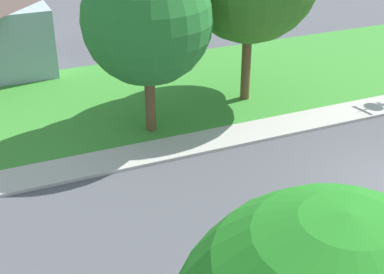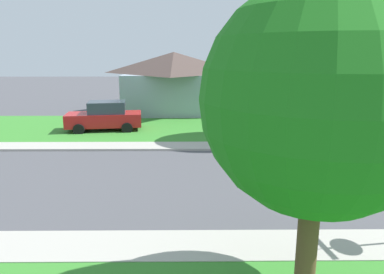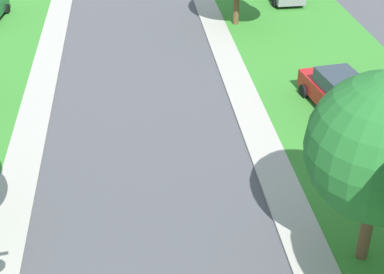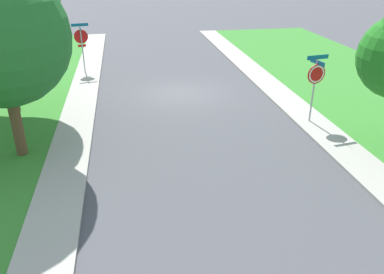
# 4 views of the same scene
# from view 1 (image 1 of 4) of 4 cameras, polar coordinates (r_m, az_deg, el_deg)

# --- Properties ---
(tree_sidewalk_mid) EXTENTS (4.56, 4.24, 6.10)m
(tree_sidewalk_mid) POSITION_cam_1_polar(r_m,az_deg,el_deg) (18.22, -4.43, 11.82)
(tree_sidewalk_mid) COLOR brown
(tree_sidewalk_mid) RESTS_ON ground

